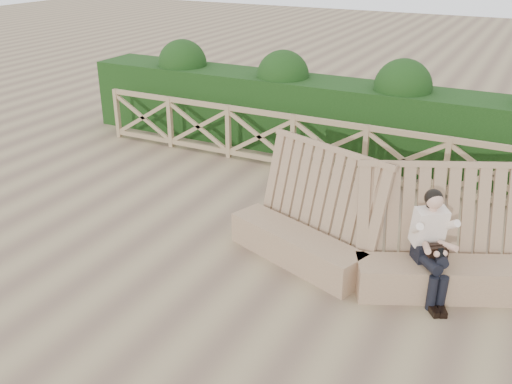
% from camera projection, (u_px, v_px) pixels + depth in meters
% --- Properties ---
extents(ground, '(60.00, 60.00, 0.00)m').
position_uv_depth(ground, '(237.00, 259.00, 8.02)').
color(ground, brown).
rests_on(ground, ground).
extents(bench, '(4.07, 1.57, 1.58)m').
position_uv_depth(bench, '(367.00, 248.00, 7.52)').
color(bench, '#896A4E').
rests_on(bench, ground).
extents(woman, '(0.69, 0.85, 1.39)m').
position_uv_depth(woman, '(432.00, 241.00, 6.97)').
color(woman, black).
rests_on(woman, ground).
extents(guardrail, '(10.10, 0.09, 1.10)m').
position_uv_depth(guardrail, '(328.00, 148.00, 10.63)').
color(guardrail, '#997A59').
rests_on(guardrail, ground).
extents(hedge, '(12.00, 1.20, 1.50)m').
position_uv_depth(hedge, '(349.00, 121.00, 11.52)').
color(hedge, black).
rests_on(hedge, ground).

